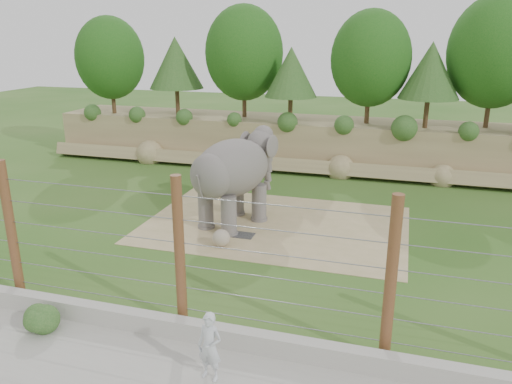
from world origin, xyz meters
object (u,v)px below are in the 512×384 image
(stone_ball, at_px, (221,238))
(barrier_fence, at_px, (180,254))
(zookeeper, at_px, (210,347))
(elephant, at_px, (233,181))

(stone_ball, relative_size, barrier_fence, 0.03)
(stone_ball, bearing_deg, zookeeper, -71.41)
(elephant, xyz_separation_m, barrier_fence, (1.11, -7.09, 0.24))
(stone_ball, height_order, zookeeper, zookeeper)
(elephant, relative_size, barrier_fence, 0.21)
(barrier_fence, bearing_deg, stone_ball, 99.15)
(elephant, relative_size, zookeeper, 2.79)
(zookeeper, bearing_deg, elephant, 116.25)
(elephant, bearing_deg, barrier_fence, -60.72)
(elephant, distance_m, stone_ball, 2.63)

